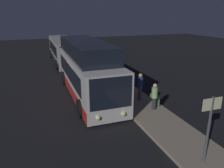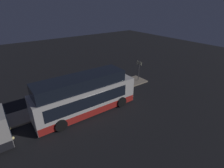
# 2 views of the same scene
# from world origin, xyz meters

# --- Properties ---
(ground) EXTENTS (80.00, 80.00, 0.00)m
(ground) POSITION_xyz_m (0.00, 0.00, 0.00)
(ground) COLOR black
(platform) EXTENTS (20.00, 2.46, 0.17)m
(platform) POSITION_xyz_m (0.00, 2.83, 0.08)
(platform) COLOR gray
(platform) RESTS_ON ground
(bus_lead) EXTENTS (10.31, 2.89, 3.94)m
(bus_lead) POSITION_xyz_m (-0.41, 0.17, 1.74)
(bus_lead) COLOR silver
(bus_lead) RESTS_ON ground
(bus_second) EXTENTS (10.81, 2.87, 2.79)m
(bus_second) POSITION_xyz_m (-12.47, 0.17, 1.39)
(bus_second) COLOR #B2ADA8
(bus_second) RESTS_ON ground
(passenger_boarding) EXTENTS (0.45, 0.57, 1.82)m
(passenger_boarding) POSITION_xyz_m (1.47, 2.03, 1.18)
(passenger_boarding) COLOR #6B604C
(passenger_boarding) RESTS_ON platform
(passenger_waiting) EXTENTS (0.58, 0.41, 1.64)m
(passenger_waiting) POSITION_xyz_m (3.91, 3.26, 1.05)
(passenger_waiting) COLOR #2D2D33
(passenger_waiting) RESTS_ON platform
(passenger_with_bags) EXTENTS (0.52, 0.52, 1.82)m
(passenger_with_bags) POSITION_xyz_m (2.16, 3.19, 1.17)
(passenger_with_bags) COLOR #6B604C
(passenger_with_bags) RESTS_ON platform
(suitcase) EXTENTS (0.34, 0.19, 0.82)m
(suitcase) POSITION_xyz_m (3.60, 3.66, 0.46)
(suitcase) COLOR #598C59
(suitcase) RESTS_ON platform
(sign_post) EXTENTS (0.10, 0.84, 2.79)m
(sign_post) POSITION_xyz_m (9.03, 2.54, 1.96)
(sign_post) COLOR #4C4C51
(sign_post) RESTS_ON platform
(trash_bin) EXTENTS (0.44, 0.44, 0.65)m
(trash_bin) POSITION_xyz_m (-0.59, 2.14, 0.49)
(trash_bin) COLOR #593319
(trash_bin) RESTS_ON platform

